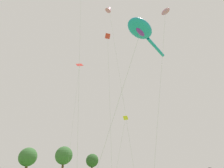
{
  "coord_description": "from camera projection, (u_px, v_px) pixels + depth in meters",
  "views": [
    {
      "loc": [
        -10.29,
        -3.13,
        1.38
      ],
      "look_at": [
        0.19,
        9.51,
        9.56
      ],
      "focal_mm": 28.83,
      "sensor_mm": 36.0,
      "label": 1
    }
  ],
  "objects": [
    {
      "name": "small_kite_delta_white",
      "position": [
        109.0,
        9.0,
        29.38
      ],
      "size": [
        2.37,
        3.43,
        26.17
      ],
      "rotation": [
        0.0,
        0.0,
        -2.4
      ],
      "color": "pink",
      "rests_on": "ground"
    },
    {
      "name": "small_kite_triangle_green",
      "position": [
        165.0,
        13.0,
        22.56
      ],
      "size": [
        2.6,
        3.54,
        19.83
      ],
      "rotation": [
        0.0,
        0.0,
        1.4
      ],
      "color": "pink",
      "rests_on": "ground"
    },
    {
      "name": "small_kite_box_yellow",
      "position": [
        125.0,
        121.0,
        30.0
      ],
      "size": [
        1.26,
        4.53,
        10.0
      ],
      "rotation": [
        0.0,
        0.0,
        0.51
      ],
      "color": "yellow",
      "rests_on": "ground"
    },
    {
      "name": "small_kite_stunt_black",
      "position": [
        79.0,
        70.0,
        31.65
      ],
      "size": [
        2.26,
        4.55,
        19.22
      ],
      "rotation": [
        0.0,
        0.0,
        -1.49
      ],
      "color": "red",
      "rests_on": "ground"
    },
    {
      "name": "big_show_kite",
      "position": [
        141.0,
        30.0,
        21.8
      ],
      "size": [
        9.23,
        6.67,
        17.52
      ],
      "rotation": [
        0.0,
        0.0,
        -2.93
      ],
      "color": "#1E8CBF",
      "rests_on": "ground"
    },
    {
      "name": "tree_shrub_far",
      "position": [
        29.0,
        158.0,
        64.4
      ],
      "size": [
        4.56,
        4.56,
        8.71
      ],
      "color": "#513823",
      "rests_on": "ground"
    },
    {
      "name": "small_kite_diamond_red",
      "position": [
        108.0,
        46.0,
        26.77
      ],
      "size": [
        2.46,
        1.63,
        20.5
      ],
      "rotation": [
        0.0,
        0.0,
        1.15
      ],
      "color": "red",
      "rests_on": "ground"
    },
    {
      "name": "tree_broad_distant",
      "position": [
        64.0,
        156.0,
        50.4
      ],
      "size": [
        4.83,
        4.83,
        8.33
      ],
      "color": "#513823",
      "rests_on": "ground"
    },
    {
      "name": "tree_pine_center",
      "position": [
        92.0,
        161.0,
        63.96
      ],
      "size": [
        4.46,
        4.46,
        7.75
      ],
      "color": "#513823",
      "rests_on": "ground"
    },
    {
      "name": "tree_oak_right",
      "position": [
        28.0,
        157.0,
        60.37
      ],
      "size": [
        5.96,
        5.96,
        9.37
      ],
      "color": "#513823",
      "rests_on": "ground"
    }
  ]
}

